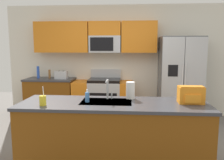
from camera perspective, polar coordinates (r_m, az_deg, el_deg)
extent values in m
plane|color=#66605B|center=(3.86, -1.41, -16.93)|extent=(9.00, 9.00, 0.00)
cube|color=silver|center=(5.65, 0.79, 4.74)|extent=(5.20, 0.10, 2.60)
cube|color=orange|center=(5.73, -14.72, 10.03)|extent=(0.70, 0.32, 0.70)
cube|color=orange|center=(5.56, -8.53, 10.27)|extent=(0.55, 0.32, 0.70)
cube|color=orange|center=(5.42, 6.61, 10.36)|extent=(0.79, 0.32, 0.70)
cube|color=#B7BABF|center=(5.45, -1.69, 8.72)|extent=(0.72, 0.32, 0.38)
cube|color=black|center=(5.29, -2.54, 8.73)|extent=(0.52, 0.01, 0.30)
cube|color=orange|center=(5.46, -1.71, 12.39)|extent=(0.72, 0.32, 0.32)
cube|color=brown|center=(5.73, -14.72, -4.28)|extent=(1.09, 0.60, 0.86)
cube|color=#38383D|center=(5.65, -14.88, 0.19)|extent=(1.12, 0.63, 0.04)
cube|color=#B7BABF|center=(5.45, -1.80, -4.75)|extent=(0.72, 0.60, 0.84)
cube|color=black|center=(5.14, -2.17, -5.18)|extent=(0.60, 0.01, 0.36)
cube|color=black|center=(5.36, -1.82, -0.06)|extent=(0.72, 0.60, 0.06)
cube|color=#B7BABF|center=(5.61, -1.52, 1.65)|extent=(0.72, 0.06, 0.20)
cube|color=orange|center=(5.53, -7.39, -4.62)|extent=(0.36, 0.60, 0.84)
cube|color=orange|center=(5.41, 3.49, -4.84)|extent=(0.28, 0.60, 0.84)
cube|color=#4C4F54|center=(5.39, 16.20, 0.25)|extent=(0.90, 0.70, 1.85)
cube|color=#B7BABF|center=(4.98, 14.52, -0.31)|extent=(0.44, 0.04, 1.81)
cube|color=#B7BABF|center=(5.08, 19.52, -0.36)|extent=(0.44, 0.04, 1.81)
cylinder|color=silver|center=(4.98, 16.82, 0.67)|extent=(0.02, 0.02, 0.60)
cylinder|color=silver|center=(4.99, 17.50, 0.66)|extent=(0.02, 0.02, 0.60)
cube|color=black|center=(4.94, 14.65, 2.21)|extent=(0.20, 0.00, 0.24)
cube|color=brown|center=(3.26, 0.34, -13.58)|extent=(2.46, 0.77, 0.86)
cube|color=#38383D|center=(3.12, 0.35, -5.87)|extent=(2.50, 0.81, 0.04)
cube|color=#B7BABF|center=(3.17, -1.39, -5.53)|extent=(0.68, 0.44, 0.03)
cube|color=#B7BABF|center=(5.50, -12.27, 1.22)|extent=(0.28, 0.16, 0.18)
cube|color=black|center=(5.50, -12.80, 2.13)|extent=(0.03, 0.11, 0.01)
cube|color=black|center=(5.47, -11.80, 2.13)|extent=(0.03, 0.11, 0.01)
cylinder|color=brown|center=(5.64, -14.99, 1.42)|extent=(0.05, 0.05, 0.20)
cylinder|color=blue|center=(5.73, -17.57, 1.82)|extent=(0.06, 0.06, 0.28)
cylinder|color=#B7BABF|center=(3.31, -1.10, -2.23)|extent=(0.03, 0.03, 0.28)
cylinder|color=#B7BABF|center=(3.19, -1.28, -0.25)|extent=(0.02, 0.20, 0.02)
cylinder|color=#B7BABF|center=(3.32, -0.06, -3.77)|extent=(0.02, 0.02, 0.10)
cylinder|color=yellow|center=(3.08, -16.54, -4.84)|extent=(0.08, 0.08, 0.12)
cylinder|color=white|center=(3.05, -16.41, -2.80)|extent=(0.01, 0.03, 0.14)
cylinder|color=#4C8CD8|center=(3.15, -6.07, -4.19)|extent=(0.06, 0.06, 0.13)
cylinder|color=white|center=(3.13, -6.10, -2.67)|extent=(0.02, 0.02, 0.04)
cylinder|color=white|center=(3.33, 4.50, -2.52)|extent=(0.12, 0.12, 0.24)
cube|color=orange|center=(3.23, 18.66, -3.45)|extent=(0.32, 0.20, 0.22)
cube|color=#C7701A|center=(3.19, 18.83, -1.68)|extent=(0.30, 0.14, 0.03)
cube|color=orange|center=(3.14, 19.09, -4.37)|extent=(0.20, 0.03, 0.11)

